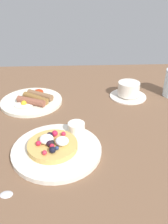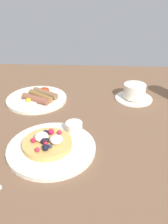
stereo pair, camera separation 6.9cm
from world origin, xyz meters
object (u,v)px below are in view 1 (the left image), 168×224
object	(u,v)px
breakfast_plate	(32,101)
coffee_saucer	(128,96)
syrup_ramekin	(76,127)
coffee_cup	(129,88)
pancake_plate	(57,150)

from	to	relation	value
breakfast_plate	coffee_saucer	size ratio (longest dim) A/B	1.60
syrup_ramekin	breakfast_plate	bearing A→B (deg)	127.05
coffee_saucer	coffee_cup	xyz separation A→B (cm)	(0.04, 0.14, 3.12)
breakfast_plate	coffee_cup	world-z (taller)	coffee_cup
pancake_plate	breakfast_plate	size ratio (longest dim) A/B	1.06
pancake_plate	breakfast_plate	world-z (taller)	pancake_plate
pancake_plate	coffee_cup	size ratio (longest dim) A/B	2.18
coffee_saucer	syrup_ramekin	bearing A→B (deg)	-129.78
coffee_saucer	coffee_cup	distance (cm)	3.13
coffee_cup	pancake_plate	bearing A→B (deg)	-128.58
pancake_plate	coffee_cup	bearing A→B (deg)	51.42
pancake_plate	breakfast_plate	bearing A→B (deg)	110.26
breakfast_plate	coffee_saucer	distance (cm)	37.28
breakfast_plate	coffee_cup	xyz separation A→B (cm)	(37.18, 3.45, 3.00)
pancake_plate	coffee_cup	world-z (taller)	coffee_cup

